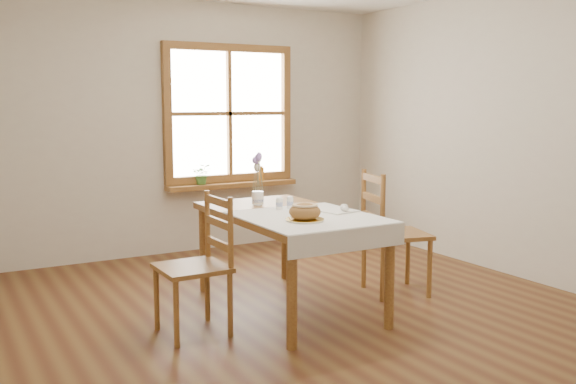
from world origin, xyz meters
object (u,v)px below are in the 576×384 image
at_px(chair_left, 192,266).
at_px(chair_right, 397,232).
at_px(dining_table, 288,223).
at_px(bread_plate, 305,220).
at_px(flower_vase, 258,199).

bearing_deg(chair_left, chair_right, 91.24).
bearing_deg(chair_left, dining_table, 99.70).
bearing_deg(dining_table, bread_plate, -104.50).
height_order(chair_left, bread_plate, chair_left).
distance_m(dining_table, chair_right, 0.99).
height_order(dining_table, chair_left, chair_left).
bearing_deg(bread_plate, chair_left, 159.35).
xyz_separation_m(chair_right, flower_vase, (-1.04, 0.47, 0.29)).
bearing_deg(dining_table, flower_vase, 99.13).
xyz_separation_m(chair_left, bread_plate, (0.72, -0.27, 0.29)).
bearing_deg(chair_left, flower_vase, 123.88).
bearing_deg(flower_vase, chair_left, -144.99).
xyz_separation_m(chair_right, bread_plate, (-1.09, -0.35, 0.26)).
xyz_separation_m(dining_table, flower_vase, (-0.06, 0.38, 0.14)).
relative_size(dining_table, chair_right, 1.57).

